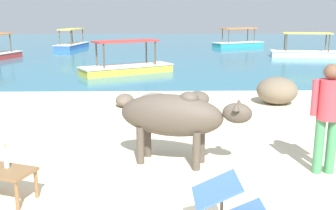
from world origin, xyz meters
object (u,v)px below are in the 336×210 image
object	(u,v)px
boat_white	(306,52)
boat_yellow	(127,66)
low_bench_table	(3,174)
person_standing	(328,111)
bottle	(6,159)
deck_chair_far	(231,206)
boat_teal	(238,43)
boat_blue	(72,44)
cow	(175,116)

from	to	relation	value
boat_white	boat_yellow	bearing A→B (deg)	42.47
low_bench_table	person_standing	bearing A→B (deg)	30.28
bottle	deck_chair_far	distance (m)	2.86
boat_teal	boat_blue	bearing A→B (deg)	-19.39
low_bench_table	boat_teal	world-z (taller)	boat_teal
cow	deck_chair_far	bearing A→B (deg)	-58.56
bottle	deck_chair_far	world-z (taller)	bottle
low_bench_table	boat_blue	bearing A→B (deg)	120.39
cow	boat_white	world-z (taller)	boat_white
low_bench_table	person_standing	xyz separation A→B (m)	(4.38, 0.76, 0.61)
cow	bottle	xyz separation A→B (m)	(-2.17, -1.12, -0.24)
bottle	boat_yellow	xyz separation A→B (m)	(0.65, 10.71, -0.27)
bottle	person_standing	size ratio (longest dim) A/B	0.18
person_standing	boat_yellow	world-z (taller)	person_standing
low_bench_table	bottle	xyz separation A→B (m)	(0.03, 0.07, 0.18)
deck_chair_far	bottle	bearing A→B (deg)	158.41
boat_yellow	boat_white	bearing A→B (deg)	2.63
person_standing	boat_yellow	bearing A→B (deg)	22.38
boat_yellow	boat_teal	bearing A→B (deg)	31.57
boat_white	boat_blue	size ratio (longest dim) A/B	1.00
cow	low_bench_table	distance (m)	2.53
person_standing	boat_blue	xyz separation A→B (m)	(-8.25, 21.22, -0.70)
cow	boat_teal	bearing A→B (deg)	94.71
low_bench_table	person_standing	distance (m)	4.49
boat_teal	boat_blue	world-z (taller)	same
cow	boat_blue	xyz separation A→B (m)	(-6.07, 20.79, -0.52)
boat_blue	boat_yellow	bearing A→B (deg)	31.24
low_bench_table	boat_blue	world-z (taller)	boat_blue
deck_chair_far	boat_white	world-z (taller)	boat_white
low_bench_table	boat_teal	xyz separation A→B (m)	(7.49, 23.06, -0.09)
deck_chair_far	boat_white	bearing A→B (deg)	67.22
boat_blue	boat_yellow	distance (m)	12.09
cow	low_bench_table	world-z (taller)	cow
boat_blue	cow	bearing A→B (deg)	25.43
cow	deck_chair_far	distance (m)	2.24
boat_white	boat_blue	world-z (taller)	same
bottle	boat_yellow	bearing A→B (deg)	86.55
low_bench_table	person_standing	world-z (taller)	person_standing
deck_chair_far	boat_yellow	bearing A→B (deg)	99.29
boat_white	deck_chair_far	bearing A→B (deg)	78.15
bottle	person_standing	xyz separation A→B (m)	(4.35, 0.70, 0.42)
boat_white	boat_yellow	xyz separation A→B (m)	(-9.20, -5.75, 0.00)
bottle	person_standing	bearing A→B (deg)	9.08
bottle	boat_blue	world-z (taller)	boat_blue
cow	boat_teal	distance (m)	22.51
boat_white	boat_yellow	world-z (taller)	same
bottle	deck_chair_far	bearing A→B (deg)	-21.11
cow	boat_yellow	size ratio (longest dim) A/B	0.55
low_bench_table	bottle	distance (m)	0.20
cow	boat_yellow	xyz separation A→B (m)	(-1.52, 9.59, -0.52)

